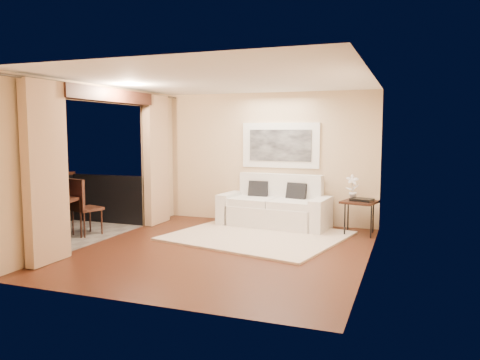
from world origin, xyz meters
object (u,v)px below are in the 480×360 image
at_px(orchid, 353,187).
at_px(balcony_chair_far, 81,203).
at_px(sofa, 275,208).
at_px(ice_bucket, 56,192).
at_px(side_table, 360,204).
at_px(bistro_table, 58,203).
at_px(balcony_chair_near, 54,207).

height_order(orchid, balcony_chair_far, orchid).
bearing_deg(sofa, orchid, 3.74).
bearing_deg(balcony_chair_far, ice_bucket, 66.16).
distance_m(sofa, side_table, 1.68).
height_order(bistro_table, balcony_chair_far, balcony_chair_far).
xyz_separation_m(balcony_chair_far, balcony_chair_near, (-0.20, -0.47, -0.02)).
bearing_deg(side_table, orchid, 138.33).
height_order(side_table, balcony_chair_far, balcony_chair_far).
bearing_deg(ice_bucket, balcony_chair_far, 48.35).
bearing_deg(balcony_chair_far, sofa, -129.02).
height_order(side_table, orchid, orchid).
xyz_separation_m(balcony_chair_far, ice_bucket, (-0.28, -0.31, 0.23)).
relative_size(sofa, ice_bucket, 11.20).
distance_m(side_table, balcony_chair_near, 5.47).
distance_m(bistro_table, balcony_chair_far, 0.44).
bearing_deg(orchid, bistro_table, -153.39).
height_order(side_table, bistro_table, bistro_table).
relative_size(orchid, bistro_table, 0.60).
distance_m(orchid, ice_bucket, 5.40).
xyz_separation_m(side_table, bistro_table, (-4.92, -2.25, 0.08)).
height_order(orchid, ice_bucket, orchid).
height_order(side_table, balcony_chair_near, balcony_chair_near).
relative_size(balcony_chair_far, balcony_chair_near, 1.03).
bearing_deg(ice_bucket, side_table, 23.19).
distance_m(balcony_chair_near, ice_bucket, 0.30).
distance_m(balcony_chair_far, balcony_chair_near, 0.51).
xyz_separation_m(side_table, balcony_chair_far, (-4.76, -1.84, 0.04)).
bearing_deg(orchid, balcony_chair_near, -153.02).
height_order(orchid, bistro_table, orchid).
relative_size(side_table, balcony_chair_far, 0.67).
bearing_deg(sofa, balcony_chair_far, -141.31).
bearing_deg(bistro_table, balcony_chair_far, 68.92).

